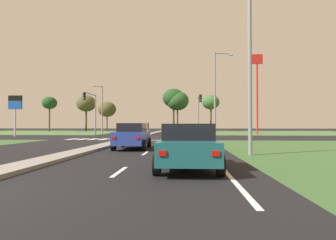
# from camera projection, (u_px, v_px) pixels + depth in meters

# --- Properties ---
(ground_plane) EXTENTS (200.00, 200.00, 0.00)m
(ground_plane) POSITION_uv_depth(u_px,v_px,m) (139.00, 137.00, 35.22)
(ground_plane) COLOR black
(grass_verge_far_left) EXTENTS (35.00, 35.00, 0.01)m
(grass_verge_far_left) POSITION_uv_depth(u_px,v_px,m) (39.00, 132.00, 61.13)
(grass_verge_far_left) COLOR #476B38
(grass_verge_far_left) RESTS_ON ground
(grass_verge_far_right) EXTENTS (35.00, 35.00, 0.01)m
(grass_verge_far_right) POSITION_uv_depth(u_px,v_px,m) (282.00, 133.00, 58.23)
(grass_verge_far_right) COLOR #476B38
(grass_verge_far_right) RESTS_ON ground
(median_island_near) EXTENTS (1.20, 22.00, 0.14)m
(median_island_near) POSITION_uv_depth(u_px,v_px,m) (87.00, 150.00, 16.26)
(median_island_near) COLOR gray
(median_island_near) RESTS_ON ground
(median_island_far) EXTENTS (1.20, 36.00, 0.14)m
(median_island_far) POSITION_uv_depth(u_px,v_px,m) (158.00, 132.00, 60.18)
(median_island_far) COLOR gray
(median_island_far) RESTS_ON ground
(lane_dash_near) EXTENTS (0.14, 2.00, 0.01)m
(lane_dash_near) POSITION_uv_depth(u_px,v_px,m) (119.00, 172.00, 9.01)
(lane_dash_near) COLOR silver
(lane_dash_near) RESTS_ON ground
(lane_dash_second) EXTENTS (0.14, 2.00, 0.01)m
(lane_dash_second) POSITION_uv_depth(u_px,v_px,m) (145.00, 153.00, 15.00)
(lane_dash_second) COLOR silver
(lane_dash_second) RESTS_ON ground
(lane_dash_third) EXTENTS (0.14, 2.00, 0.01)m
(lane_dash_third) POSITION_uv_depth(u_px,v_px,m) (156.00, 145.00, 20.99)
(lane_dash_third) COLOR silver
(lane_dash_third) RESTS_ON ground
(lane_dash_fourth) EXTENTS (0.14, 2.00, 0.01)m
(lane_dash_fourth) POSITION_uv_depth(u_px,v_px,m) (163.00, 141.00, 26.98)
(lane_dash_fourth) COLOR silver
(lane_dash_fourth) RESTS_ON ground
(edge_line_right) EXTENTS (0.14, 24.00, 0.01)m
(edge_line_right) POSITION_uv_depth(u_px,v_px,m) (206.00, 150.00, 16.86)
(edge_line_right) COLOR silver
(edge_line_right) RESTS_ON ground
(stop_bar_near) EXTENTS (6.40, 0.50, 0.01)m
(stop_bar_near) POSITION_uv_depth(u_px,v_px,m) (166.00, 140.00, 28.02)
(stop_bar_near) COLOR silver
(stop_bar_near) RESTS_ON ground
(crosswalk_bar_near) EXTENTS (0.70, 2.80, 0.01)m
(crosswalk_bar_near) POSITION_uv_depth(u_px,v_px,m) (72.00, 139.00, 30.39)
(crosswalk_bar_near) COLOR silver
(crosswalk_bar_near) RESTS_ON ground
(crosswalk_bar_second) EXTENTS (0.70, 2.80, 0.01)m
(crosswalk_bar_second) POSITION_uv_depth(u_px,v_px,m) (83.00, 139.00, 30.33)
(crosswalk_bar_second) COLOR silver
(crosswalk_bar_second) RESTS_ON ground
(crosswalk_bar_third) EXTENTS (0.70, 2.80, 0.01)m
(crosswalk_bar_third) POSITION_uv_depth(u_px,v_px,m) (93.00, 139.00, 30.26)
(crosswalk_bar_third) COLOR silver
(crosswalk_bar_third) RESTS_ON ground
(crosswalk_bar_fourth) EXTENTS (0.70, 2.80, 0.01)m
(crosswalk_bar_fourth) POSITION_uv_depth(u_px,v_px,m) (104.00, 139.00, 30.20)
(crosswalk_bar_fourth) COLOR silver
(crosswalk_bar_fourth) RESTS_ON ground
(crosswalk_bar_fifth) EXTENTS (0.70, 2.80, 0.01)m
(crosswalk_bar_fifth) POSITION_uv_depth(u_px,v_px,m) (115.00, 139.00, 30.13)
(crosswalk_bar_fifth) COLOR silver
(crosswalk_bar_fifth) RESTS_ON ground
(crosswalk_bar_sixth) EXTENTS (0.70, 2.80, 0.01)m
(crosswalk_bar_sixth) POSITION_uv_depth(u_px,v_px,m) (125.00, 139.00, 30.07)
(crosswalk_bar_sixth) COLOR silver
(crosswalk_bar_sixth) RESTS_ON ground
(crosswalk_bar_seventh) EXTENTS (0.70, 2.80, 0.01)m
(crosswalk_bar_seventh) POSITION_uv_depth(u_px,v_px,m) (136.00, 139.00, 30.00)
(crosswalk_bar_seventh) COLOR silver
(crosswalk_bar_seventh) RESTS_ON ground
(crosswalk_bar_eighth) EXTENTS (0.70, 2.80, 0.01)m
(crosswalk_bar_eighth) POSITION_uv_depth(u_px,v_px,m) (147.00, 139.00, 29.94)
(crosswalk_bar_eighth) COLOR silver
(crosswalk_bar_eighth) RESTS_ON ground
(car_white_near) EXTENTS (2.03, 4.49, 1.58)m
(car_white_near) POSITION_uv_depth(u_px,v_px,m) (185.00, 133.00, 24.23)
(car_white_near) COLOR silver
(car_white_near) RESTS_ON ground
(car_silver_second) EXTENTS (1.94, 4.51, 1.53)m
(car_silver_second) POSITION_uv_depth(u_px,v_px,m) (136.00, 130.00, 46.75)
(car_silver_second) COLOR #B7B7BC
(car_silver_second) RESTS_ON ground
(car_teal_third) EXTENTS (2.07, 4.30, 1.52)m
(car_teal_third) POSITION_uv_depth(u_px,v_px,m) (188.00, 146.00, 9.64)
(car_teal_third) COLOR #19565B
(car_teal_third) RESTS_ON ground
(car_blue_fourth) EXTENTS (1.96, 4.24, 1.60)m
(car_blue_fourth) POSITION_uv_depth(u_px,v_px,m) (132.00, 136.00, 17.80)
(car_blue_fourth) COLOR navy
(car_blue_fourth) RESTS_ON ground
(car_maroon_fifth) EXTENTS (2.01, 4.26, 1.52)m
(car_maroon_fifth) POSITION_uv_depth(u_px,v_px,m) (185.00, 136.00, 17.79)
(car_maroon_fifth) COLOR maroon
(car_maroon_fifth) RESTS_ON ground
(traffic_signal_far_right) EXTENTS (0.32, 5.78, 5.66)m
(traffic_signal_far_right) POSITION_uv_depth(u_px,v_px,m) (199.00, 107.00, 39.33)
(traffic_signal_far_right) COLOR gray
(traffic_signal_far_right) RESTS_ON ground
(traffic_signal_far_left) EXTENTS (0.32, 5.11, 6.11)m
(traffic_signal_far_left) POSITION_uv_depth(u_px,v_px,m) (92.00, 106.00, 40.54)
(traffic_signal_far_left) COLOR gray
(traffic_signal_far_left) RESTS_ON ground
(street_lamp_near) EXTENTS (1.87, 1.77, 9.94)m
(street_lamp_near) POSITION_uv_depth(u_px,v_px,m) (253.00, 42.00, 13.94)
(street_lamp_near) COLOR gray
(street_lamp_near) RESTS_ON ground
(street_lamp_second) EXTENTS (2.14, 0.50, 9.21)m
(street_lamp_second) POSITION_uv_depth(u_px,v_px,m) (216.00, 91.00, 30.20)
(street_lamp_second) COLOR gray
(street_lamp_second) RESTS_ON ground
(street_lamp_third) EXTENTS (1.55, 1.66, 8.32)m
(street_lamp_third) POSITION_uv_depth(u_px,v_px,m) (101.00, 107.00, 49.69)
(street_lamp_third) COLOR gray
(street_lamp_third) RESTS_ON ground
(pedestrian_at_median) EXTENTS (0.34, 0.34, 1.90)m
(pedestrian_at_median) POSITION_uv_depth(u_px,v_px,m) (148.00, 126.00, 43.34)
(pedestrian_at_median) COLOR #9E8966
(pedestrian_at_median) RESTS_ON median_island_far
(fastfood_pole_sign) EXTENTS (1.80, 0.40, 13.35)m
(fastfood_pole_sign) POSITION_uv_depth(u_px,v_px,m) (257.00, 77.00, 47.67)
(fastfood_pole_sign) COLOR red
(fastfood_pole_sign) RESTS_ON ground
(fuel_price_totem) EXTENTS (1.80, 0.24, 5.39)m
(fuel_price_totem) POSITION_uv_depth(u_px,v_px,m) (15.00, 107.00, 37.47)
(fuel_price_totem) COLOR silver
(fuel_price_totem) RESTS_ON ground
(treeline_near) EXTENTS (3.48, 3.48, 8.35)m
(treeline_near) POSITION_uv_depth(u_px,v_px,m) (50.00, 103.00, 68.57)
(treeline_near) COLOR #423323
(treeline_near) RESTS_ON ground
(treeline_second) EXTENTS (4.91, 4.91, 9.15)m
(treeline_second) POSITION_uv_depth(u_px,v_px,m) (86.00, 104.00, 72.97)
(treeline_second) COLOR #423323
(treeline_second) RESTS_ON ground
(treeline_third) EXTENTS (4.53, 4.53, 7.49)m
(treeline_third) POSITION_uv_depth(u_px,v_px,m) (107.00, 109.00, 72.42)
(treeline_third) COLOR #423323
(treeline_third) RESTS_ON ground
(treeline_fourth) EXTENTS (5.22, 5.22, 10.20)m
(treeline_fourth) POSITION_uv_depth(u_px,v_px,m) (174.00, 98.00, 67.92)
(treeline_fourth) COLOR #423323
(treeline_fourth) RESTS_ON ground
(treeline_fifth) EXTENTS (5.35, 5.35, 9.57)m
(treeline_fifth) POSITION_uv_depth(u_px,v_px,m) (177.00, 101.00, 67.64)
(treeline_fifth) COLOR #423323
(treeline_fifth) RESTS_ON ground
(treeline_sixth) EXTENTS (4.22, 4.22, 8.97)m
(treeline_sixth) POSITION_uv_depth(u_px,v_px,m) (211.00, 102.00, 70.29)
(treeline_sixth) COLOR #423323
(treeline_sixth) RESTS_ON ground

